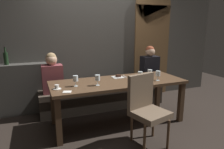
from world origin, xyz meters
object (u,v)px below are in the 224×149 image
(banquette_bench, at_px, (104,97))
(diner_redhead, at_px, (52,74))
(wine_glass_far_right, at_px, (150,73))
(wine_glass_far_left, at_px, (97,78))
(wine_bottle_dark_red, at_px, (6,58))
(wine_glass_center_back, at_px, (158,74))
(diner_bearded, at_px, (150,65))
(chair_near_side, at_px, (146,105))
(fork_on_table, at_px, (125,77))
(dessert_plate, at_px, (118,77))
(wine_glass_near_right, at_px, (140,75))
(espresso_cup, at_px, (57,87))
(wine_glass_center_front, at_px, (76,79))
(dining_table, at_px, (118,86))

(banquette_bench, height_order, diner_redhead, diner_redhead)
(wine_glass_far_right, xyz_separation_m, wine_glass_far_left, (-0.95, -0.05, -0.00))
(wine_bottle_dark_red, distance_m, wine_glass_center_back, 2.68)
(banquette_bench, relative_size, wine_glass_center_back, 15.24)
(diner_bearded, distance_m, wine_bottle_dark_red, 2.80)
(chair_near_side, xyz_separation_m, wine_glass_center_back, (0.51, 0.51, 0.30))
(banquette_bench, height_order, wine_glass_center_back, wine_glass_center_back)
(diner_redhead, distance_m, wine_glass_center_back, 1.85)
(wine_bottle_dark_red, bearing_deg, fork_on_table, -22.81)
(banquette_bench, relative_size, wine_glass_far_left, 15.24)
(chair_near_side, xyz_separation_m, fork_on_table, (0.12, 0.95, 0.18))
(wine_glass_far_left, relative_size, wine_glass_center_back, 1.00)
(wine_glass_far_left, xyz_separation_m, dessert_plate, (0.49, 0.35, -0.10))
(dessert_plate, bearing_deg, wine_glass_far_left, -144.38)
(wine_glass_near_right, height_order, espresso_cup, wine_glass_near_right)
(diner_bearded, bearing_deg, dessert_plate, -152.46)
(wine_bottle_dark_red, xyz_separation_m, wine_glass_near_right, (2.05, -1.21, -0.22))
(dessert_plate, bearing_deg, wine_glass_far_right, -32.62)
(diner_bearded, bearing_deg, wine_glass_center_front, -156.33)
(wine_glass_far_left, bearing_deg, espresso_cup, 177.44)
(wine_glass_far_left, bearing_deg, dining_table, 18.27)
(fork_on_table, bearing_deg, espresso_cup, -160.47)
(chair_near_side, relative_size, wine_glass_center_back, 5.98)
(banquette_bench, xyz_separation_m, chair_near_side, (0.11, -1.42, 0.33))
(chair_near_side, relative_size, diner_bearded, 1.26)
(espresso_cup, xyz_separation_m, fork_on_table, (1.22, 0.33, -0.02))
(banquette_bench, height_order, wine_glass_center_front, wine_glass_center_front)
(wine_glass_far_left, bearing_deg, chair_near_side, -49.51)
(dessert_plate, bearing_deg, chair_near_side, -88.78)
(chair_near_side, bearing_deg, banquette_bench, 94.40)
(dining_table, distance_m, wine_glass_far_left, 0.46)
(diner_redhead, height_order, fork_on_table, diner_redhead)
(wine_glass_far_right, bearing_deg, wine_glass_far_left, -176.92)
(chair_near_side, height_order, wine_glass_center_front, chair_near_side)
(chair_near_side, distance_m, wine_glass_far_right, 0.84)
(wine_glass_far_right, bearing_deg, wine_glass_center_front, 178.97)
(dessert_plate, bearing_deg, fork_on_table, 4.59)
(diner_redhead, xyz_separation_m, espresso_cup, (-0.01, -0.79, -0.03))
(wine_bottle_dark_red, height_order, wine_glass_center_back, wine_bottle_dark_red)
(dining_table, height_order, wine_bottle_dark_red, wine_bottle_dark_red)
(dining_table, relative_size, fork_on_table, 12.94)
(diner_bearded, height_order, espresso_cup, diner_bearded)
(dining_table, relative_size, wine_glass_center_front, 13.41)
(diner_redhead, xyz_separation_m, dessert_plate, (1.07, -0.47, -0.04))
(wine_glass_near_right, relative_size, dessert_plate, 0.86)
(wine_glass_far_left, height_order, dessert_plate, wine_glass_far_left)
(diner_redhead, bearing_deg, banquette_bench, 0.86)
(banquette_bench, distance_m, wine_bottle_dark_red, 1.96)
(espresso_cup, bearing_deg, dessert_plate, 16.46)
(dining_table, height_order, dessert_plate, dessert_plate)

